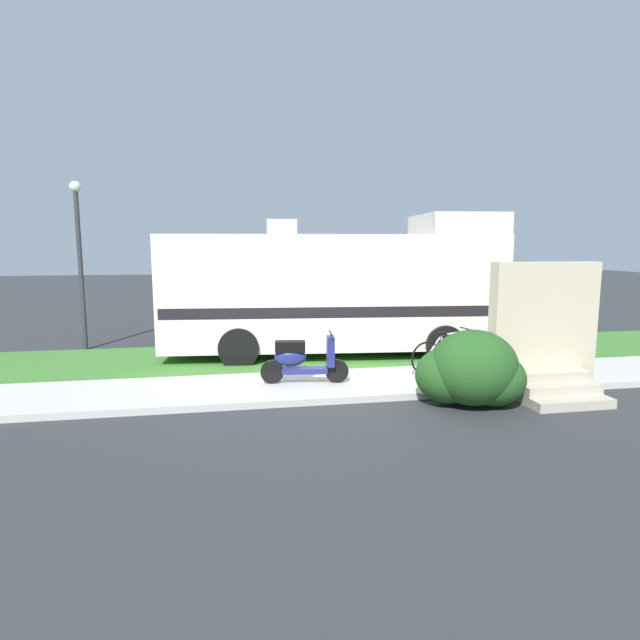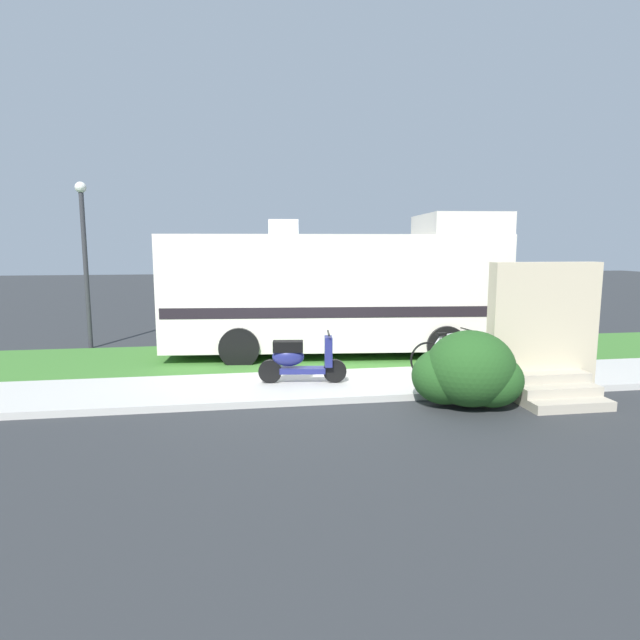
{
  "view_description": "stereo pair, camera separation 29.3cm",
  "coord_description": "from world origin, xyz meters",
  "views": [
    {
      "loc": [
        -1.53,
        -10.51,
        2.69
      ],
      "look_at": [
        0.46,
        0.3,
        1.1
      ],
      "focal_mm": 29.0,
      "sensor_mm": 36.0,
      "label": 1
    },
    {
      "loc": [
        -1.24,
        -10.56,
        2.69
      ],
      "look_at": [
        0.46,
        0.3,
        1.1
      ],
      "focal_mm": 29.0,
      "sensor_mm": 36.0,
      "label": 2
    }
  ],
  "objects": [
    {
      "name": "ground_plane",
      "position": [
        0.0,
        0.0,
        0.0
      ],
      "size": [
        80.0,
        80.0,
        0.0
      ],
      "primitive_type": "plane",
      "color": "#2D3033"
    },
    {
      "name": "sidewalk",
      "position": [
        0.0,
        -1.2,
        0.06
      ],
      "size": [
        24.0,
        2.0,
        0.12
      ],
      "color": "beige",
      "rests_on": "ground"
    },
    {
      "name": "grass_strip",
      "position": [
        0.0,
        1.5,
        0.04
      ],
      "size": [
        24.0,
        3.4,
        0.08
      ],
      "color": "#3D752D",
      "rests_on": "ground"
    },
    {
      "name": "motorhome_rv",
      "position": [
        1.14,
        1.79,
        1.63
      ],
      "size": [
        8.14,
        3.26,
        3.44
      ],
      "color": "silver",
      "rests_on": "ground"
    },
    {
      "name": "scooter",
      "position": [
        -0.16,
        -1.12,
        0.58
      ],
      "size": [
        1.66,
        0.53,
        0.97
      ],
      "color": "black",
      "rests_on": "ground"
    },
    {
      "name": "bicycle",
      "position": [
        2.89,
        -0.91,
        0.5
      ],
      "size": [
        1.69,
        0.52,
        0.9
      ],
      "color": "black",
      "rests_on": "ground"
    },
    {
      "name": "pickup_truck_near",
      "position": [
        2.1,
        5.75,
        0.97
      ],
      "size": [
        5.16,
        2.23,
        1.83
      ],
      "color": "#B7B29E",
      "rests_on": "ground"
    },
    {
      "name": "porch_steps",
      "position": [
        4.11,
        -2.29,
        0.97
      ],
      "size": [
        2.0,
        1.26,
        2.4
      ],
      "color": "#B2A893",
      "rests_on": "ground"
    },
    {
      "name": "bush_by_porch",
      "position": [
        2.49,
        -2.69,
        0.6
      ],
      "size": [
        1.79,
        1.34,
        1.27
      ],
      "color": "#23511E",
      "rests_on": "ground"
    },
    {
      "name": "bottle_green",
      "position": [
        4.22,
        -0.73,
        0.23
      ],
      "size": [
        0.08,
        0.08,
        0.27
      ],
      "color": "navy",
      "rests_on": "ground"
    },
    {
      "name": "street_lamp_post",
      "position": [
        -5.15,
        3.6,
        2.6
      ],
      "size": [
        0.28,
        0.28,
        4.29
      ],
      "color": "#333338",
      "rests_on": "ground"
    }
  ]
}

